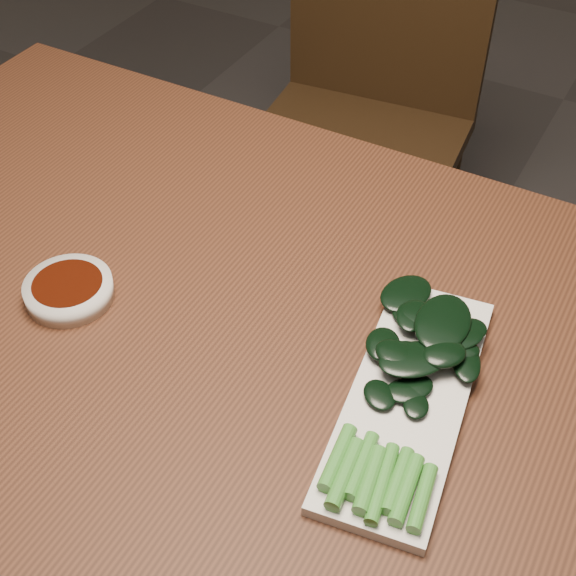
{
  "coord_description": "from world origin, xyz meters",
  "views": [
    {
      "loc": [
        0.34,
        -0.55,
        1.43
      ],
      "look_at": [
        0.01,
        0.06,
        0.76
      ],
      "focal_mm": 50.0,
      "sensor_mm": 36.0,
      "label": 1
    }
  ],
  "objects_px": {
    "table": "(262,361)",
    "serving_plate": "(408,399)",
    "chair_far": "(364,110)",
    "gai_lan": "(412,375)",
    "sauce_bowl": "(69,290)"
  },
  "relations": [
    {
      "from": "table",
      "to": "serving_plate",
      "type": "height_order",
      "value": "serving_plate"
    },
    {
      "from": "chair_far",
      "to": "gai_lan",
      "type": "height_order",
      "value": "chair_far"
    },
    {
      "from": "table",
      "to": "gai_lan",
      "type": "distance_m",
      "value": 0.22
    },
    {
      "from": "sauce_bowl",
      "to": "serving_plate",
      "type": "relative_size",
      "value": 0.31
    },
    {
      "from": "serving_plate",
      "to": "gai_lan",
      "type": "bearing_deg",
      "value": 106.34
    },
    {
      "from": "chair_far",
      "to": "serving_plate",
      "type": "xyz_separation_m",
      "value": [
        0.45,
        -0.9,
        0.27
      ]
    },
    {
      "from": "chair_far",
      "to": "gai_lan",
      "type": "bearing_deg",
      "value": -69.22
    },
    {
      "from": "chair_far",
      "to": "serving_plate",
      "type": "bearing_deg",
      "value": -69.4
    },
    {
      "from": "sauce_bowl",
      "to": "gai_lan",
      "type": "distance_m",
      "value": 0.42
    },
    {
      "from": "chair_far",
      "to": "sauce_bowl",
      "type": "bearing_deg",
      "value": -94.09
    },
    {
      "from": "chair_far",
      "to": "gai_lan",
      "type": "distance_m",
      "value": 1.03
    },
    {
      "from": "gai_lan",
      "to": "sauce_bowl",
      "type": "bearing_deg",
      "value": -171.0
    },
    {
      "from": "table",
      "to": "chair_far",
      "type": "relative_size",
      "value": 1.57
    },
    {
      "from": "chair_far",
      "to": "serving_plate",
      "type": "distance_m",
      "value": 1.04
    },
    {
      "from": "gai_lan",
      "to": "table",
      "type": "bearing_deg",
      "value": 176.47
    }
  ]
}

